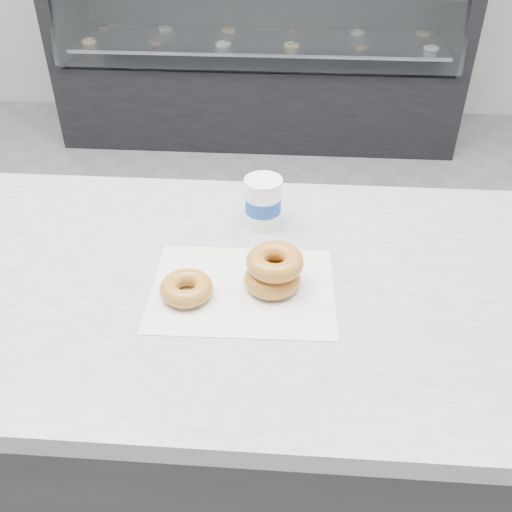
% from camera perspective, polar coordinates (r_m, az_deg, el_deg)
% --- Properties ---
extents(ground, '(5.00, 5.00, 0.00)m').
position_cam_1_polar(ground, '(2.16, -3.57, -10.85)').
color(ground, gray).
rests_on(ground, ground).
extents(counter, '(3.06, 0.76, 0.90)m').
position_cam_1_polar(counter, '(1.43, -7.30, -16.11)').
color(counter, '#333335').
rests_on(counter, ground).
extents(display_case, '(2.40, 0.74, 1.25)m').
position_cam_1_polar(display_case, '(3.74, 0.32, 19.44)').
color(display_case, black).
rests_on(display_case, ground).
extents(wax_paper, '(0.35, 0.27, 0.00)m').
position_cam_1_polar(wax_paper, '(1.07, -1.34, -3.33)').
color(wax_paper, silver).
rests_on(wax_paper, counter).
extents(donut_single, '(0.12, 0.12, 0.03)m').
position_cam_1_polar(donut_single, '(1.05, -6.95, -3.22)').
color(donut_single, '#B98F33').
rests_on(donut_single, wax_paper).
extents(donut_stack, '(0.15, 0.15, 0.07)m').
position_cam_1_polar(donut_stack, '(1.05, 1.77, -1.45)').
color(donut_stack, '#B98F33').
rests_on(donut_stack, wax_paper).
extents(coffee_cup, '(0.08, 0.08, 0.11)m').
position_cam_1_polar(coffee_cup, '(1.22, 0.72, 5.45)').
color(coffee_cup, white).
rests_on(coffee_cup, counter).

